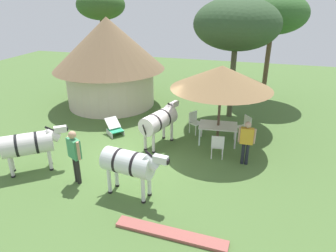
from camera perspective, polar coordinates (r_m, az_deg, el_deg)
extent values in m
plane|color=#4B6B34|center=(11.12, -5.41, -5.50)|extent=(36.00, 36.00, 0.00)
cylinder|color=beige|center=(16.21, -10.62, 7.26)|extent=(4.42, 4.42, 1.89)
cone|color=brown|center=(15.76, -11.22, 14.95)|extent=(5.59, 5.59, 2.51)
cylinder|color=brown|center=(11.72, 9.53, 1.80)|extent=(0.10, 0.10, 2.20)
cone|color=olive|center=(11.25, 10.04, 9.02)|extent=(3.73, 3.73, 0.84)
cube|color=silver|center=(11.86, 9.40, 0.09)|extent=(1.53, 1.06, 0.04)
cylinder|color=silver|center=(12.41, 6.30, -0.50)|extent=(0.06, 0.06, 0.70)
cylinder|color=silver|center=(12.39, 12.46, -0.98)|extent=(0.06, 0.06, 0.70)
cylinder|color=silver|center=(11.67, 5.92, -2.11)|extent=(0.06, 0.06, 0.70)
cylinder|color=silver|center=(11.65, 12.48, -2.62)|extent=(0.06, 0.06, 0.70)
cube|color=white|center=(10.91, 9.26, -3.65)|extent=(0.49, 0.47, 0.04)
cube|color=white|center=(10.64, 9.33, -3.03)|extent=(0.44, 0.09, 0.45)
cylinder|color=white|center=(11.17, 8.22, -4.20)|extent=(0.04, 0.04, 0.45)
cylinder|color=white|center=(11.17, 10.17, -4.32)|extent=(0.04, 0.04, 0.45)
cylinder|color=white|center=(10.85, 8.17, -5.07)|extent=(0.04, 0.04, 0.45)
cylinder|color=white|center=(10.86, 10.18, -5.19)|extent=(0.04, 0.04, 0.45)
cube|color=silver|center=(12.58, 13.93, -0.24)|extent=(0.60, 0.61, 0.04)
cube|color=silver|center=(12.61, 14.73, 0.83)|extent=(0.30, 0.37, 0.45)
cylinder|color=silver|center=(12.44, 13.65, -1.64)|extent=(0.04, 0.04, 0.45)
cylinder|color=silver|center=(12.72, 12.68, -0.97)|extent=(0.04, 0.04, 0.45)
cylinder|color=silver|center=(12.64, 14.99, -1.37)|extent=(0.04, 0.04, 0.45)
cylinder|color=silver|center=(12.91, 14.01, -0.72)|extent=(0.04, 0.04, 0.45)
cube|color=white|center=(12.68, 5.27, 0.56)|extent=(0.59, 0.60, 0.04)
cube|color=white|center=(12.71, 4.69, 1.75)|extent=(0.27, 0.39, 0.45)
cylinder|color=white|center=(12.78, 6.40, -0.39)|extent=(0.04, 0.04, 0.45)
cylinder|color=white|center=(12.53, 5.22, -0.85)|extent=(0.04, 0.04, 0.45)
cylinder|color=white|center=(13.01, 5.25, 0.10)|extent=(0.04, 0.04, 0.45)
cylinder|color=white|center=(12.76, 4.06, -0.35)|extent=(0.04, 0.04, 0.45)
cylinder|color=#1E212A|center=(10.68, 13.86, -5.02)|extent=(0.11, 0.11, 0.78)
cylinder|color=#1E212A|center=(10.68, 14.60, -5.10)|extent=(0.11, 0.11, 0.78)
cube|color=gold|center=(10.39, 14.59, -1.82)|extent=(0.42, 0.20, 0.55)
cylinder|color=tan|center=(10.38, 13.27, -1.59)|extent=(0.08, 0.08, 0.52)
cylinder|color=tan|center=(10.38, 15.93, -1.88)|extent=(0.08, 0.08, 0.52)
sphere|color=tan|center=(10.23, 14.82, 0.23)|extent=(0.21, 0.21, 0.21)
cylinder|color=black|center=(9.85, -16.93, -7.72)|extent=(0.13, 0.13, 0.87)
cylinder|color=black|center=(9.73, -16.49, -8.08)|extent=(0.13, 0.13, 0.87)
cube|color=#409661|center=(9.43, -17.23, -4.05)|extent=(0.52, 0.42, 0.61)
cylinder|color=tan|center=(9.64, -17.98, -3.41)|extent=(0.09, 0.09, 0.58)
cylinder|color=tan|center=(9.21, -16.46, -4.51)|extent=(0.09, 0.09, 0.58)
sphere|color=tan|center=(9.24, -17.55, -1.60)|extent=(0.23, 0.23, 0.23)
cube|color=#28A36E|center=(12.71, -9.79, -0.75)|extent=(0.76, 0.75, 0.03)
cube|color=silver|center=(12.86, -10.36, 0.61)|extent=(0.74, 0.74, 0.35)
cube|color=silver|center=(12.90, -8.80, -0.86)|extent=(0.48, 0.43, 0.22)
cube|color=silver|center=(12.72, -10.93, -1.38)|extent=(0.48, 0.43, 0.22)
cylinder|color=silver|center=(8.61, -7.50, -6.83)|extent=(1.54, 0.88, 0.68)
cylinder|color=black|center=(8.75, -9.15, -6.40)|extent=(0.18, 0.70, 0.70)
cylinder|color=black|center=(8.49, -5.98, -7.21)|extent=(0.18, 0.70, 0.70)
cylinder|color=silver|center=(8.20, -3.18, -6.83)|extent=(0.58, 0.38, 0.51)
cube|color=silver|center=(8.01, -1.41, -6.27)|extent=(0.42, 0.23, 0.20)
cube|color=black|center=(7.96, -0.23, -6.72)|extent=(0.14, 0.14, 0.12)
cube|color=black|center=(8.10, -3.21, -5.61)|extent=(0.37, 0.09, 0.28)
cylinder|color=silver|center=(8.86, -3.52, -10.70)|extent=(0.11, 0.11, 0.79)
cylinder|color=black|center=(9.07, -3.46, -12.62)|extent=(0.13, 0.13, 0.06)
cylinder|color=silver|center=(8.59, -4.69, -11.97)|extent=(0.11, 0.11, 0.79)
cylinder|color=black|center=(8.80, -4.61, -13.92)|extent=(0.13, 0.13, 0.06)
cylinder|color=silver|center=(9.35, -9.64, -9.02)|extent=(0.11, 0.11, 0.79)
cylinder|color=black|center=(9.55, -9.49, -10.88)|extent=(0.13, 0.13, 0.06)
cylinder|color=silver|center=(9.09, -10.94, -10.15)|extent=(0.11, 0.11, 0.79)
cylinder|color=black|center=(9.30, -10.77, -12.04)|extent=(0.13, 0.13, 0.06)
cylinder|color=black|center=(9.05, -11.72, -6.27)|extent=(0.24, 0.08, 0.53)
cylinder|color=silver|center=(10.69, -24.86, -3.08)|extent=(1.63, 1.50, 0.71)
cylinder|color=black|center=(10.72, -26.47, -3.32)|extent=(0.51, 0.61, 0.72)
cylinder|color=black|center=(10.67, -23.40, -2.86)|extent=(0.51, 0.61, 0.72)
cylinder|color=silver|center=(10.58, -20.95, -1.60)|extent=(0.63, 0.59, 0.52)
cube|color=silver|center=(10.52, -19.57, -0.58)|extent=(0.43, 0.39, 0.20)
cube|color=black|center=(10.53, -18.58, -0.58)|extent=(0.17, 0.17, 0.12)
cube|color=black|center=(10.50, -21.10, -0.61)|extent=(0.31, 0.26, 0.28)
cylinder|color=silver|center=(11.10, -21.34, -5.10)|extent=(0.11, 0.11, 0.72)
cylinder|color=black|center=(11.25, -21.10, -6.57)|extent=(0.13, 0.13, 0.06)
cylinder|color=silver|center=(10.76, -21.25, -6.03)|extent=(0.11, 0.11, 0.72)
cylinder|color=black|center=(10.91, -21.00, -7.53)|extent=(0.13, 0.13, 0.06)
cylinder|color=silver|center=(11.19, -27.24, -5.95)|extent=(0.11, 0.11, 0.72)
cylinder|color=black|center=(11.34, -26.94, -7.40)|extent=(0.13, 0.13, 0.06)
cylinder|color=silver|center=(10.85, -27.35, -6.90)|extent=(0.11, 0.11, 0.72)
cylinder|color=black|center=(11.01, -27.04, -8.38)|extent=(0.13, 0.13, 0.06)
cylinder|color=black|center=(10.83, -29.02, -4.18)|extent=(0.22, 0.18, 0.53)
cylinder|color=silver|center=(11.39, -1.78, 1.01)|extent=(1.15, 1.73, 0.69)
cylinder|color=black|center=(11.15, -2.73, 0.49)|extent=(0.69, 0.29, 0.70)
cylinder|color=black|center=(11.60, -0.95, 1.46)|extent=(0.69, 0.29, 0.70)
cylinder|color=silver|center=(11.93, 0.44, 3.03)|extent=(0.46, 0.62, 0.51)
cube|color=silver|center=(12.10, 1.18, 4.13)|extent=(0.29, 0.44, 0.20)
cube|color=black|center=(12.25, 1.63, 4.23)|extent=(0.15, 0.15, 0.12)
cube|color=black|center=(11.87, 0.45, 3.94)|extent=(0.15, 0.36, 0.28)
cylinder|color=silver|center=(12.20, -0.81, -0.66)|extent=(0.11, 0.11, 0.76)
cylinder|color=black|center=(12.34, -0.80, -2.13)|extent=(0.13, 0.13, 0.06)
cylinder|color=silver|center=(12.00, 0.68, -1.07)|extent=(0.11, 0.11, 0.76)
cylinder|color=black|center=(12.15, 0.68, -2.57)|extent=(0.13, 0.13, 0.06)
cylinder|color=silver|center=(11.31, -4.31, -2.75)|extent=(0.11, 0.11, 0.76)
cylinder|color=black|center=(11.47, -4.26, -4.31)|extent=(0.13, 0.13, 0.06)
cylinder|color=silver|center=(11.10, -2.76, -3.24)|extent=(0.11, 0.11, 0.76)
cylinder|color=black|center=(11.26, -2.72, -4.82)|extent=(0.13, 0.13, 0.06)
cylinder|color=black|center=(10.80, -4.38, -0.91)|extent=(0.12, 0.24, 0.53)
cylinder|color=#4D4C35|center=(14.39, 11.87, 7.79)|extent=(0.25, 0.25, 3.19)
ellipsoid|color=#2F4A2A|center=(13.94, 12.80, 18.19)|extent=(3.72, 3.72, 2.23)
cylinder|color=brown|center=(20.35, -11.81, 13.46)|extent=(0.26, 0.26, 3.98)
ellipsoid|color=#305622|center=(20.07, -12.50, 21.31)|extent=(2.92, 2.92, 1.75)
cylinder|color=brown|center=(17.50, 17.98, 10.51)|extent=(0.25, 0.25, 3.54)
ellipsoid|color=#315D28|center=(17.15, 19.16, 19.37)|extent=(3.46, 3.46, 2.08)
cube|color=#A2544C|center=(7.81, 0.49, -19.52)|extent=(2.81, 0.50, 0.08)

